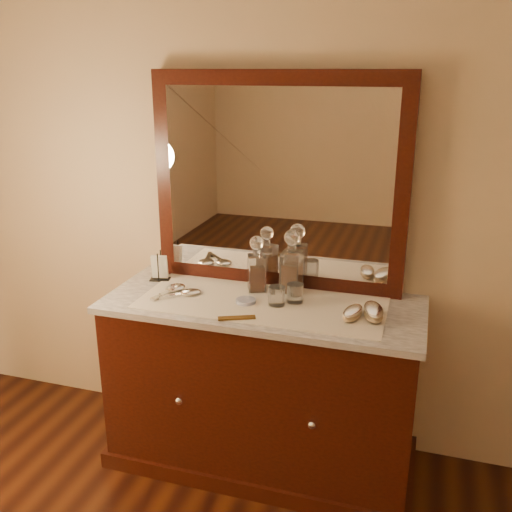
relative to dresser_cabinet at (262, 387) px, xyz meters
name	(u,v)px	position (x,y,z in m)	size (l,w,h in m)	color
dresser_cabinet	(262,387)	(0.00, 0.00, 0.00)	(1.40, 0.55, 0.82)	black
dresser_plinth	(262,452)	(0.00, 0.00, -0.37)	(1.46, 0.59, 0.08)	black
knob_left	(179,401)	(-0.30, -0.28, 0.04)	(0.04, 0.04, 0.04)	silver
knob_right	(312,425)	(0.30, -0.28, 0.04)	(0.04, 0.04, 0.04)	silver
marble_top	(263,305)	(0.00, 0.00, 0.42)	(1.44, 0.59, 0.03)	white
mirror_frame	(278,182)	(0.00, 0.25, 0.94)	(1.20, 0.08, 1.00)	black
mirror_glass	(276,184)	(0.00, 0.21, 0.94)	(1.06, 0.01, 0.86)	white
lace_runner	(261,303)	(0.00, -0.02, 0.44)	(1.10, 0.45, 0.00)	silver
pin_dish	(246,301)	(-0.07, -0.04, 0.45)	(0.09, 0.09, 0.02)	white
comb	(237,318)	(-0.05, -0.22, 0.45)	(0.16, 0.03, 0.01)	brown
napkin_rack	(160,269)	(-0.57, 0.12, 0.50)	(0.11, 0.08, 0.15)	black
decanter_left	(257,269)	(-0.06, 0.12, 0.55)	(0.11, 0.11, 0.27)	brown
decanter_right	(292,268)	(0.10, 0.15, 0.56)	(0.10, 0.10, 0.30)	brown
brush_near	(353,313)	(0.41, -0.06, 0.47)	(0.10, 0.16, 0.04)	tan
brush_far	(373,312)	(0.50, -0.03, 0.47)	(0.12, 0.19, 0.05)	tan
hand_mirror_outer	(173,289)	(-0.44, -0.01, 0.45)	(0.11, 0.23, 0.02)	silver
hand_mirror_inner	(187,293)	(-0.36, -0.03, 0.45)	(0.18, 0.18, 0.02)	silver
tumblers	(286,294)	(0.11, 0.01, 0.49)	(0.15, 0.13, 0.09)	white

